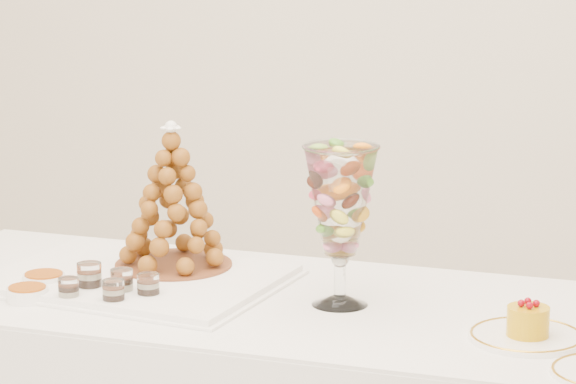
% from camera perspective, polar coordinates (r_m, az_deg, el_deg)
% --- Properties ---
extents(lace_tray, '(0.69, 0.54, 0.02)m').
position_cam_1_polar(lace_tray, '(3.27, -6.34, -3.63)').
color(lace_tray, white).
rests_on(lace_tray, buffet_table).
extents(macaron_vase, '(0.17, 0.17, 0.36)m').
position_cam_1_polar(macaron_vase, '(3.03, 2.21, -0.45)').
color(macaron_vase, white).
rests_on(macaron_vase, buffet_table).
extents(cake_plate, '(0.24, 0.24, 0.01)m').
position_cam_1_polar(cake_plate, '(2.90, 9.94, -5.99)').
color(cake_plate, white).
rests_on(cake_plate, buffet_table).
extents(verrine_a, '(0.06, 0.06, 0.08)m').
position_cam_1_polar(verrine_a, '(3.18, -8.31, -3.63)').
color(verrine_a, white).
rests_on(verrine_a, buffet_table).
extents(verrine_b, '(0.06, 0.06, 0.07)m').
position_cam_1_polar(verrine_b, '(3.14, -6.96, -3.86)').
color(verrine_b, white).
rests_on(verrine_b, buffet_table).
extents(verrine_c, '(0.05, 0.05, 0.07)m').
position_cam_1_polar(verrine_c, '(3.11, -5.86, -4.03)').
color(verrine_c, white).
rests_on(verrine_c, buffet_table).
extents(verrine_d, '(0.05, 0.05, 0.06)m').
position_cam_1_polar(verrine_d, '(3.12, -9.16, -4.13)').
color(verrine_d, white).
rests_on(verrine_d, buffet_table).
extents(verrine_e, '(0.06, 0.06, 0.07)m').
position_cam_1_polar(verrine_e, '(3.08, -7.31, -4.27)').
color(verrine_e, white).
rests_on(verrine_e, buffet_table).
extents(ramekin_back, '(0.10, 0.10, 0.03)m').
position_cam_1_polar(ramekin_back, '(3.27, -10.17, -3.69)').
color(ramekin_back, white).
rests_on(ramekin_back, buffet_table).
extents(ramekin_front, '(0.10, 0.10, 0.03)m').
position_cam_1_polar(ramekin_front, '(3.17, -10.85, -4.23)').
color(ramekin_front, white).
rests_on(ramekin_front, buffet_table).
extents(croquembouche, '(0.29, 0.29, 0.36)m').
position_cam_1_polar(croquembouche, '(3.29, -4.86, -0.18)').
color(croquembouche, brown).
rests_on(croquembouche, lace_tray).
extents(mousse_cake, '(0.09, 0.09, 0.08)m').
position_cam_1_polar(mousse_cake, '(2.88, 10.01, -5.32)').
color(mousse_cake, '#CB9709').
rests_on(mousse_cake, cake_plate).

